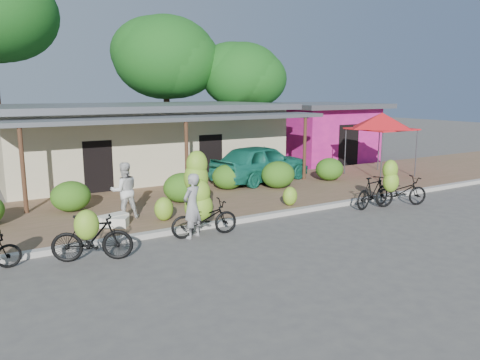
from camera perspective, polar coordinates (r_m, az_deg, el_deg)
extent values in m
plane|color=#524F4C|center=(12.74, 5.20, -7.22)|extent=(100.00, 100.00, 0.00)
cube|color=#845C47|center=(16.86, -4.86, -2.52)|extent=(60.00, 6.00, 0.12)
cube|color=#A8A399|center=(14.31, 0.47, -4.84)|extent=(60.00, 0.25, 0.15)
cube|color=#C1B792|center=(22.10, -11.83, 4.37)|extent=(12.00, 6.00, 3.10)
cube|color=slate|center=(21.98, -11.99, 8.72)|extent=(13.00, 7.00, 0.25)
cube|color=black|center=(19.41, -8.89, 2.27)|extent=(1.40, 0.12, 2.20)
cube|color=slate|center=(18.26, -7.80, 7.46)|extent=(13.00, 2.00, 0.15)
cylinder|color=#523221|center=(16.13, -24.92, 0.84)|extent=(0.14, 0.14, 2.85)
cylinder|color=#523221|center=(17.59, -6.51, 2.53)|extent=(0.14, 0.14, 2.85)
cylinder|color=#523221|center=(20.53, 7.88, 3.67)|extent=(0.14, 0.14, 2.85)
cube|color=#DE2288|center=(27.38, 9.48, 5.55)|extent=(5.00, 5.00, 3.00)
cube|color=slate|center=(27.28, 9.59, 8.94)|extent=(6.00, 6.00, 0.25)
cube|color=black|center=(25.61, 13.01, 4.16)|extent=(1.40, 0.12, 2.20)
cylinder|color=#523221|center=(28.36, -8.92, 8.97)|extent=(0.36, 0.36, 6.19)
ellipsoid|color=#0F3F12|center=(28.42, -9.09, 14.53)|extent=(6.00, 6.00, 4.80)
ellipsoid|color=#0F3F12|center=(28.53, -10.30, 15.08)|extent=(5.10, 5.10, 4.08)
cylinder|color=#523221|center=(28.39, 0.23, 8.03)|extent=(0.36, 0.36, 5.13)
ellipsoid|color=#0F3F12|center=(28.37, 0.24, 12.63)|extent=(4.82, 4.82, 3.86)
ellipsoid|color=#0F3F12|center=(28.39, -0.97, 13.23)|extent=(4.10, 4.10, 3.28)
ellipsoid|color=#295C15|center=(15.96, -19.94, -1.87)|extent=(1.26, 1.13, 0.98)
ellipsoid|color=#295C15|center=(16.37, -7.09, -0.92)|extent=(1.31, 1.18, 1.02)
ellipsoid|color=#295C15|center=(18.38, -1.47, 0.40)|extent=(1.28, 1.15, 1.00)
ellipsoid|color=#295C15|center=(18.68, 4.65, 0.66)|extent=(1.38, 1.24, 1.07)
ellipsoid|color=#295C15|center=(20.60, 10.85, 1.30)|extent=(1.24, 1.12, 0.97)
cylinder|color=#59595E|center=(20.76, 16.88, 2.68)|extent=(0.05, 0.05, 2.10)
cylinder|color=#59595E|center=(22.43, 20.67, 3.02)|extent=(0.05, 0.05, 2.10)
cylinder|color=#59595E|center=(22.28, 12.70, 3.40)|extent=(0.05, 0.05, 2.10)
cylinder|color=#59595E|center=(23.84, 16.54, 3.69)|extent=(0.05, 0.05, 2.10)
cube|color=red|center=(22.19, 16.85, 5.98)|extent=(2.40, 2.40, 0.06)
cone|color=red|center=(22.17, 16.90, 6.96)|extent=(3.50, 3.50, 0.70)
imported|color=black|center=(11.51, -17.57, -6.75)|extent=(1.93, 1.17, 1.12)
ellipsoid|color=#87AC2B|center=(10.75, -18.19, -5.21)|extent=(0.54, 0.46, 0.67)
imported|color=black|center=(12.89, -4.37, -4.69)|extent=(1.95, 0.88, 0.99)
ellipsoid|color=#87AC2B|center=(13.32, -5.39, -3.22)|extent=(0.67, 0.57, 0.84)
ellipsoid|color=#87AC2B|center=(13.26, -5.01, -1.48)|extent=(0.62, 0.53, 0.78)
ellipsoid|color=#87AC2B|center=(13.16, -5.37, 0.27)|extent=(0.71, 0.60, 0.89)
ellipsoid|color=#87AC2B|center=(13.10, -5.27, 1.93)|extent=(0.61, 0.52, 0.77)
ellipsoid|color=#87AC2B|center=(13.01, -4.69, -3.31)|extent=(0.64, 0.55, 0.80)
ellipsoid|color=#87AC2B|center=(12.90, -4.89, -1.53)|extent=(0.58, 0.50, 0.73)
imported|color=black|center=(16.56, 15.91, -1.43)|extent=(1.87, 0.81, 1.09)
ellipsoid|color=#87AC2B|center=(16.14, 17.92, -0.20)|extent=(0.55, 0.47, 0.69)
ellipsoid|color=#87AC2B|center=(16.10, 17.85, 1.19)|extent=(0.53, 0.45, 0.66)
imported|color=black|center=(17.10, 19.03, -1.34)|extent=(2.06, 1.22, 1.02)
ellipsoid|color=#87AC2B|center=(14.13, -9.27, -3.50)|extent=(0.57, 0.49, 0.71)
ellipsoid|color=#87AC2B|center=(14.23, -9.20, -3.46)|extent=(0.55, 0.47, 0.68)
ellipsoid|color=#87AC2B|center=(15.88, 6.11, -1.97)|extent=(0.51, 0.44, 0.64)
cube|color=white|center=(14.06, -15.24, -4.69)|extent=(0.93, 0.62, 0.30)
cube|color=white|center=(13.84, -15.07, -4.97)|extent=(0.84, 0.73, 0.28)
imported|color=gray|center=(12.67, -5.85, -3.16)|extent=(0.77, 0.67, 1.77)
imported|color=silver|center=(14.50, -13.91, -1.26)|extent=(0.90, 0.73, 1.72)
imported|color=#186D58|center=(19.96, 2.54, 2.11)|extent=(5.02, 2.91, 1.61)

